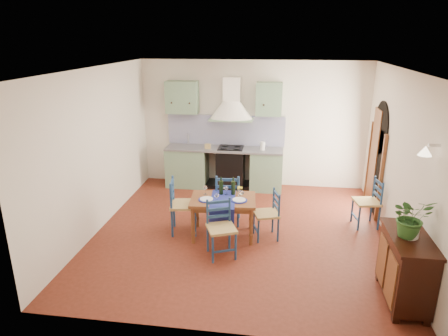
{
  "coord_description": "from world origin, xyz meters",
  "views": [
    {
      "loc": [
        0.6,
        -6.26,
        3.29
      ],
      "look_at": [
        -0.33,
        0.3,
        1.08
      ],
      "focal_mm": 32.0,
      "sensor_mm": 36.0,
      "label": 1
    }
  ],
  "objects": [
    {
      "name": "floor",
      "position": [
        0.0,
        0.0,
        0.0
      ],
      "size": [
        5.0,
        5.0,
        0.0
      ],
      "primitive_type": "plane",
      "color": "#4C1C10",
      "rests_on": "ground"
    },
    {
      "name": "back_wall",
      "position": [
        -0.47,
        2.29,
        1.05
      ],
      "size": [
        5.0,
        0.96,
        2.8
      ],
      "color": "beige",
      "rests_on": "ground"
    },
    {
      "name": "right_wall",
      "position": [
        2.5,
        0.28,
        1.34
      ],
      "size": [
        0.26,
        5.0,
        2.8
      ],
      "color": "beige",
      "rests_on": "ground"
    },
    {
      "name": "left_wall",
      "position": [
        -2.5,
        0.0,
        1.4
      ],
      "size": [
        0.04,
        5.0,
        2.8
      ],
      "primitive_type": "cube",
      "color": "beige",
      "rests_on": "ground"
    },
    {
      "name": "ceiling",
      "position": [
        0.0,
        0.0,
        2.8
      ],
      "size": [
        5.0,
        5.0,
        0.01
      ],
      "primitive_type": "cube",
      "color": "silver",
      "rests_on": "back_wall"
    },
    {
      "name": "dining_table",
      "position": [
        -0.28,
        -0.14,
        0.61
      ],
      "size": [
        1.14,
        0.87,
        1.01
      ],
      "color": "brown",
      "rests_on": "ground"
    },
    {
      "name": "chair_near",
      "position": [
        -0.23,
        -0.77,
        0.46
      ],
      "size": [
        0.55,
        0.55,
        0.9
      ],
      "color": "navy",
      "rests_on": "ground"
    },
    {
      "name": "chair_far",
      "position": [
        -0.27,
        0.36,
        0.5
      ],
      "size": [
        0.47,
        0.47,
        0.97
      ],
      "color": "navy",
      "rests_on": "ground"
    },
    {
      "name": "chair_left",
      "position": [
        -1.01,
        -0.09,
        0.5
      ],
      "size": [
        0.53,
        0.53,
        0.97
      ],
      "color": "navy",
      "rests_on": "ground"
    },
    {
      "name": "chair_right",
      "position": [
        0.47,
        -0.1,
        0.44
      ],
      "size": [
        0.49,
        0.49,
        0.84
      ],
      "color": "navy",
      "rests_on": "ground"
    },
    {
      "name": "chair_spare",
      "position": [
        2.23,
        0.6,
        0.46
      ],
      "size": [
        0.48,
        0.48,
        0.89
      ],
      "color": "navy",
      "rests_on": "ground"
    },
    {
      "name": "sideboard",
      "position": [
        2.26,
        -1.58,
        0.51
      ],
      "size": [
        0.5,
        1.05,
        0.94
      ],
      "color": "black",
      "rests_on": "ground"
    },
    {
      "name": "potted_plant",
      "position": [
        2.23,
        -1.58,
        1.19
      ],
      "size": [
        0.55,
        0.51,
        0.52
      ],
      "primitive_type": "imported",
      "rotation": [
        0.0,
        0.0,
        0.25
      ],
      "color": "#295822",
      "rests_on": "sideboard"
    }
  ]
}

